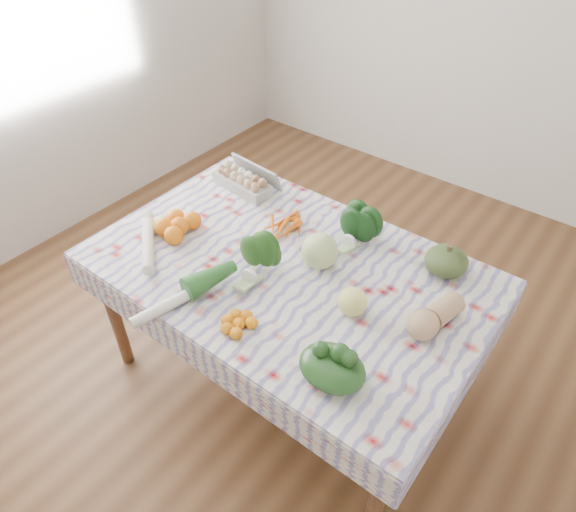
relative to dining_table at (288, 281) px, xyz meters
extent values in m
plane|color=#51321B|center=(0.00, 0.00, -0.68)|extent=(4.50, 4.50, 0.00)
cube|color=brown|center=(0.00, 0.00, 0.05)|extent=(1.60, 1.00, 0.04)
cylinder|color=brown|center=(-0.74, -0.44, -0.32)|extent=(0.06, 0.06, 0.71)
cylinder|color=brown|center=(0.74, -0.44, -0.32)|extent=(0.06, 0.06, 0.71)
cylinder|color=brown|center=(-0.74, 0.44, -0.32)|extent=(0.06, 0.06, 0.71)
cylinder|color=brown|center=(0.74, 0.44, -0.32)|extent=(0.06, 0.06, 0.71)
cube|color=silver|center=(0.00, 0.00, 0.08)|extent=(1.66, 1.06, 0.01)
cube|color=#9F9F9A|center=(-0.55, 0.33, 0.13)|extent=(0.34, 0.16, 0.09)
cube|color=orange|center=(-0.17, 0.18, 0.10)|extent=(0.21, 0.19, 0.04)
ellipsoid|color=#123813|center=(0.14, 0.31, 0.16)|extent=(0.19, 0.17, 0.16)
ellipsoid|color=#3D5226|center=(0.53, 0.37, 0.14)|extent=(0.24, 0.24, 0.12)
sphere|color=#B5CB81|center=(0.10, 0.09, 0.16)|extent=(0.20, 0.20, 0.15)
ellipsoid|color=tan|center=(0.63, 0.07, 0.14)|extent=(0.17, 0.27, 0.12)
cube|color=orange|center=(-0.52, -0.12, 0.13)|extent=(0.30, 0.30, 0.09)
ellipsoid|color=#1F4E17|center=(-0.06, -0.13, 0.15)|extent=(0.20, 0.20, 0.13)
cube|color=orange|center=(0.07, -0.38, 0.11)|extent=(0.18, 0.18, 0.05)
sphere|color=#EAE874|center=(0.35, -0.06, 0.14)|extent=(0.13, 0.13, 0.11)
ellipsoid|color=#173814|center=(0.46, -0.36, 0.14)|extent=(0.26, 0.22, 0.10)
cylinder|color=silver|center=(-0.55, -0.29, 0.11)|extent=(0.30, 0.27, 0.05)
cylinder|color=white|center=(-0.20, -0.41, 0.11)|extent=(0.15, 0.45, 0.05)
camera|label=1|loc=(0.99, -1.28, 1.53)|focal=32.00mm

